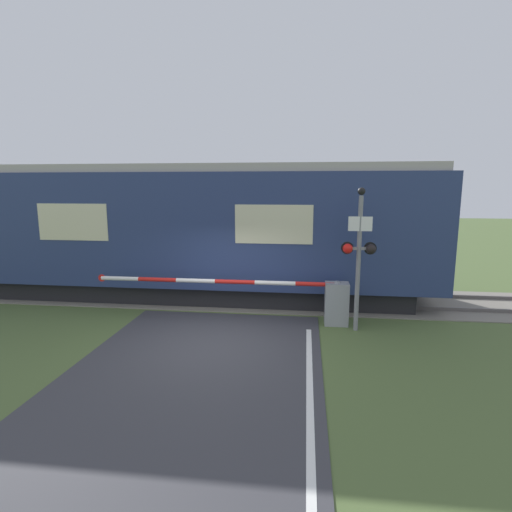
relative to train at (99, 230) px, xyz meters
name	(u,v)px	position (x,y,z in m)	size (l,w,h in m)	color
ground_plane	(213,341)	(4.66, -3.75, -2.14)	(80.00, 80.00, 0.00)	#4C6033
track_bed	(240,297)	(4.66, 0.00, -2.11)	(36.00, 3.20, 0.13)	slate
train	(99,230)	(0.00, 0.00, 0.00)	(21.31, 2.96, 4.18)	black
crossing_barrier	(310,299)	(6.89, -2.21, -1.47)	(6.78, 0.44, 1.15)	gray
signal_post	(359,251)	(8.02, -2.58, -0.13)	(0.85, 0.26, 3.51)	gray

